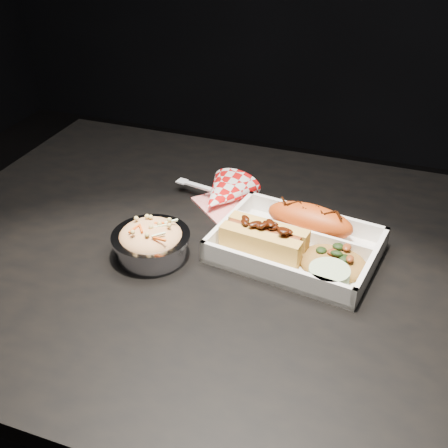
{
  "coord_description": "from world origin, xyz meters",
  "views": [
    {
      "loc": [
        0.18,
        -0.7,
        1.28
      ],
      "look_at": [
        -0.07,
        -0.01,
        0.81
      ],
      "focal_mm": 45.0,
      "sensor_mm": 36.0,
      "label": 1
    }
  ],
  "objects_px": {
    "fried_pastry": "(310,220)",
    "foil_coleslaw_cup": "(151,241)",
    "dining_table": "(266,303)",
    "napkin_fork": "(223,195)",
    "hotdog": "(264,237)",
    "food_tray": "(296,248)"
  },
  "relations": [
    {
      "from": "dining_table",
      "to": "napkin_fork",
      "type": "distance_m",
      "value": 0.22
    },
    {
      "from": "dining_table",
      "to": "foil_coleslaw_cup",
      "type": "distance_m",
      "value": 0.22
    },
    {
      "from": "hotdog",
      "to": "foil_coleslaw_cup",
      "type": "height_order",
      "value": "same"
    },
    {
      "from": "fried_pastry",
      "to": "napkin_fork",
      "type": "relative_size",
      "value": 0.82
    },
    {
      "from": "fried_pastry",
      "to": "foil_coleslaw_cup",
      "type": "distance_m",
      "value": 0.26
    },
    {
      "from": "fried_pastry",
      "to": "hotdog",
      "type": "xyz_separation_m",
      "value": [
        -0.06,
        -0.07,
        -0.0
      ]
    },
    {
      "from": "foil_coleslaw_cup",
      "to": "napkin_fork",
      "type": "relative_size",
      "value": 0.69
    },
    {
      "from": "dining_table",
      "to": "food_tray",
      "type": "relative_size",
      "value": 4.39
    },
    {
      "from": "dining_table",
      "to": "food_tray",
      "type": "xyz_separation_m",
      "value": [
        0.04,
        0.03,
        0.1
      ]
    },
    {
      "from": "food_tray",
      "to": "hotdog",
      "type": "height_order",
      "value": "hotdog"
    },
    {
      "from": "dining_table",
      "to": "foil_coleslaw_cup",
      "type": "relative_size",
      "value": 9.67
    },
    {
      "from": "foil_coleslaw_cup",
      "to": "food_tray",
      "type": "bearing_deg",
      "value": 21.65
    },
    {
      "from": "food_tray",
      "to": "napkin_fork",
      "type": "bearing_deg",
      "value": 154.61
    },
    {
      "from": "food_tray",
      "to": "hotdog",
      "type": "distance_m",
      "value": 0.06
    },
    {
      "from": "fried_pastry",
      "to": "hotdog",
      "type": "relative_size",
      "value": 1.07
    },
    {
      "from": "dining_table",
      "to": "hotdog",
      "type": "xyz_separation_m",
      "value": [
        -0.01,
        0.01,
        0.12
      ]
    },
    {
      "from": "napkin_fork",
      "to": "dining_table",
      "type": "bearing_deg",
      "value": -37.32
    },
    {
      "from": "dining_table",
      "to": "napkin_fork",
      "type": "relative_size",
      "value": 6.66
    },
    {
      "from": "fried_pastry",
      "to": "napkin_fork",
      "type": "xyz_separation_m",
      "value": [
        -0.17,
        0.06,
        -0.02
      ]
    },
    {
      "from": "dining_table",
      "to": "napkin_fork",
      "type": "bearing_deg",
      "value": 132.39
    },
    {
      "from": "foil_coleslaw_cup",
      "to": "napkin_fork",
      "type": "distance_m",
      "value": 0.2
    },
    {
      "from": "dining_table",
      "to": "foil_coleslaw_cup",
      "type": "bearing_deg",
      "value": -163.03
    }
  ]
}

